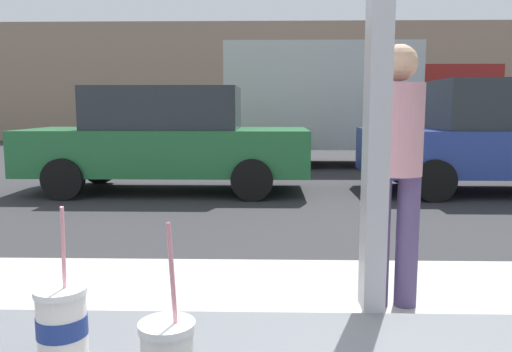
{
  "coord_description": "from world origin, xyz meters",
  "views": [
    {
      "loc": [
        -0.25,
        -1.1,
        1.42
      ],
      "look_at": [
        -0.35,
        2.81,
        0.88
      ],
      "focal_mm": 35.86,
      "sensor_mm": 36.0,
      "label": 1
    }
  ],
  "objects_px": {
    "parked_car_blue": "(508,137)",
    "box_truck": "(349,100)",
    "pedestrian": "(396,160)",
    "soda_cup_right": "(62,324)",
    "parked_car_green": "(167,139)"
  },
  "relations": [
    {
      "from": "pedestrian",
      "to": "parked_car_blue",
      "type": "bearing_deg",
      "value": 59.47
    },
    {
      "from": "pedestrian",
      "to": "box_truck",
      "type": "bearing_deg",
      "value": 82.96
    },
    {
      "from": "parked_car_green",
      "to": "pedestrian",
      "type": "bearing_deg",
      "value": -65.07
    },
    {
      "from": "soda_cup_right",
      "to": "pedestrian",
      "type": "height_order",
      "value": "pedestrian"
    },
    {
      "from": "box_truck",
      "to": "soda_cup_right",
      "type": "bearing_deg",
      "value": -101.29
    },
    {
      "from": "parked_car_green",
      "to": "pedestrian",
      "type": "relative_size",
      "value": 2.86
    },
    {
      "from": "box_truck",
      "to": "parked_car_blue",
      "type": "bearing_deg",
      "value": -64.02
    },
    {
      "from": "parked_car_green",
      "to": "pedestrian",
      "type": "height_order",
      "value": "pedestrian"
    },
    {
      "from": "parked_car_green",
      "to": "box_truck",
      "type": "distance_m",
      "value": 5.52
    },
    {
      "from": "soda_cup_right",
      "to": "parked_car_blue",
      "type": "xyz_separation_m",
      "value": [
        4.32,
        7.59,
        -0.09
      ]
    },
    {
      "from": "soda_cup_right",
      "to": "box_truck",
      "type": "bearing_deg",
      "value": 78.71
    },
    {
      "from": "parked_car_green",
      "to": "pedestrian",
      "type": "distance_m",
      "value": 5.9
    },
    {
      "from": "parked_car_green",
      "to": "pedestrian",
      "type": "xyz_separation_m",
      "value": [
        2.48,
        -5.34,
        0.21
      ]
    },
    {
      "from": "soda_cup_right",
      "to": "parked_car_green",
      "type": "distance_m",
      "value": 7.71
    },
    {
      "from": "parked_car_blue",
      "to": "box_truck",
      "type": "xyz_separation_m",
      "value": [
        -1.99,
        4.08,
        0.65
      ]
    }
  ]
}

